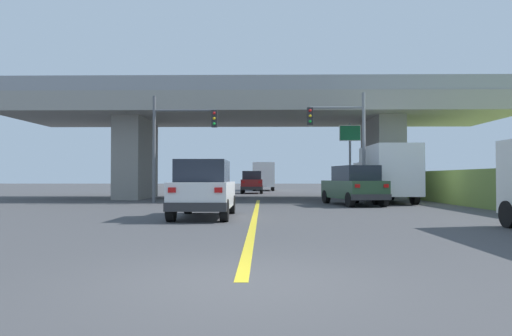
{
  "coord_description": "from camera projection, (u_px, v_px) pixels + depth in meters",
  "views": [
    {
      "loc": [
        0.3,
        -6.11,
        1.4
      ],
      "look_at": [
        -0.07,
        17.77,
        1.92
      ],
      "focal_mm": 31.89,
      "sensor_mm": 36.0,
      "label": 1
    }
  ],
  "objects": [
    {
      "name": "suv_crossing",
      "position": [
        354.0,
        185.0,
        23.35
      ],
      "size": [
        2.77,
        4.9,
        2.02
      ],
      "rotation": [
        0.0,
        0.0,
        0.19
      ],
      "color": "#2D4C33",
      "rests_on": "ground"
    },
    {
      "name": "semi_truck_distant",
      "position": [
        264.0,
        176.0,
        50.52
      ],
      "size": [
        2.33,
        6.68,
        3.06
      ],
      "color": "silver",
      "rests_on": "ground"
    },
    {
      "name": "box_truck",
      "position": [
        386.0,
        173.0,
        25.76
      ],
      "size": [
        2.33,
        6.68,
        3.18
      ],
      "color": "silver",
      "rests_on": "ground"
    },
    {
      "name": "ground",
      "position": [
        259.0,
        198.0,
        31.08
      ],
      "size": [
        160.0,
        160.0,
        0.0
      ],
      "primitive_type": "plane",
      "color": "#424244"
    },
    {
      "name": "suv_lead",
      "position": [
        204.0,
        189.0,
        16.08
      ],
      "size": [
        1.97,
        4.43,
        2.02
      ],
      "color": "silver",
      "rests_on": "ground"
    },
    {
      "name": "lane_divider_stripe",
      "position": [
        255.0,
        215.0,
        17.33
      ],
      "size": [
        0.2,
        22.51,
        0.01
      ],
      "primitive_type": "cube",
      "color": "yellow",
      "rests_on": "ground"
    },
    {
      "name": "traffic_signal_nearside",
      "position": [
        345.0,
        134.0,
        25.01
      ],
      "size": [
        3.21,
        0.36,
        6.12
      ],
      "color": "slate",
      "rests_on": "ground"
    },
    {
      "name": "traffic_signal_farside",
      "position": [
        175.0,
        135.0,
        25.59
      ],
      "size": [
        3.66,
        0.36,
        6.04
      ],
      "color": "#56595E",
      "rests_on": "ground"
    },
    {
      "name": "overpass_bridge",
      "position": [
        259.0,
        121.0,
        31.19
      ],
      "size": [
        32.99,
        8.97,
        7.5
      ],
      "color": "gray",
      "rests_on": "ground"
    },
    {
      "name": "sedan_oncoming",
      "position": [
        252.0,
        182.0,
        41.42
      ],
      "size": [
        1.95,
        4.26,
        2.02
      ],
      "color": "maroon",
      "rests_on": "ground"
    },
    {
      "name": "highway_sign",
      "position": [
        350.0,
        144.0,
        28.99
      ],
      "size": [
        1.37,
        0.17,
        4.93
      ],
      "color": "slate",
      "rests_on": "ground"
    }
  ]
}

